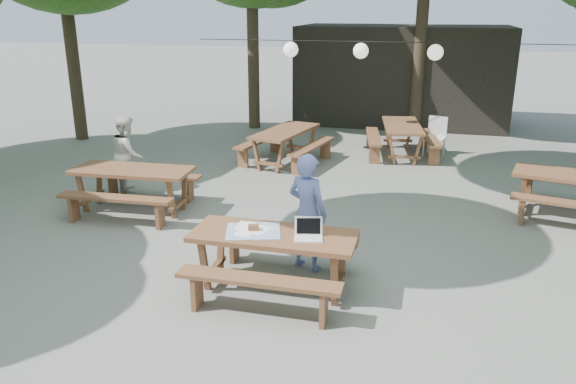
% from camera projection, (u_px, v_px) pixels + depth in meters
% --- Properties ---
extents(ground, '(80.00, 80.00, 0.00)m').
position_uv_depth(ground, '(312.00, 266.00, 7.60)').
color(ground, '#60605C').
rests_on(ground, ground).
extents(pavilion, '(6.00, 3.00, 2.80)m').
position_uv_depth(pavilion, '(402.00, 74.00, 16.69)').
color(pavilion, black).
rests_on(pavilion, ground).
extents(main_picnic_table, '(2.00, 1.58, 0.75)m').
position_uv_depth(main_picnic_table, '(274.00, 261.00, 6.88)').
color(main_picnic_table, brown).
rests_on(main_picnic_table, ground).
extents(picnic_table_nw, '(2.04, 1.67, 0.75)m').
position_uv_depth(picnic_table_nw, '(134.00, 189.00, 9.55)').
color(picnic_table_nw, brown).
rests_on(picnic_table_nw, ground).
extents(picnic_table_far_w, '(1.94, 2.19, 0.75)m').
position_uv_depth(picnic_table_far_w, '(285.00, 146.00, 12.46)').
color(picnic_table_far_w, brown).
rests_on(picnic_table_far_w, ground).
extents(picnic_table_far_e, '(1.85, 2.12, 0.75)m').
position_uv_depth(picnic_table_far_e, '(401.00, 140.00, 13.05)').
color(picnic_table_far_e, brown).
rests_on(picnic_table_far_e, ground).
extents(woman, '(0.68, 0.57, 1.58)m').
position_uv_depth(woman, '(307.00, 212.00, 7.34)').
color(woman, '#6D7CC7').
rests_on(woman, ground).
extents(second_person, '(0.79, 0.86, 1.43)m').
position_uv_depth(second_person, '(128.00, 154.00, 10.52)').
color(second_person, white).
rests_on(second_person, ground).
extents(plastic_chair, '(0.54, 0.54, 0.90)m').
position_uv_depth(plastic_chair, '(434.00, 145.00, 13.13)').
color(plastic_chair, silver).
rests_on(plastic_chair, ground).
extents(laptop, '(0.38, 0.33, 0.24)m').
position_uv_depth(laptop, '(308.00, 233.00, 6.62)').
color(laptop, white).
rests_on(laptop, main_picnic_table).
extents(tabletop_clutter, '(0.78, 0.71, 0.08)m').
position_uv_depth(tabletop_clutter, '(253.00, 230.00, 6.83)').
color(tabletop_clutter, '#3768BD').
rests_on(tabletop_clutter, main_picnic_table).
extents(paper_lanterns, '(9.00, 0.34, 0.38)m').
position_uv_depth(paper_lanterns, '(361.00, 51.00, 12.40)').
color(paper_lanterns, black).
rests_on(paper_lanterns, ground).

